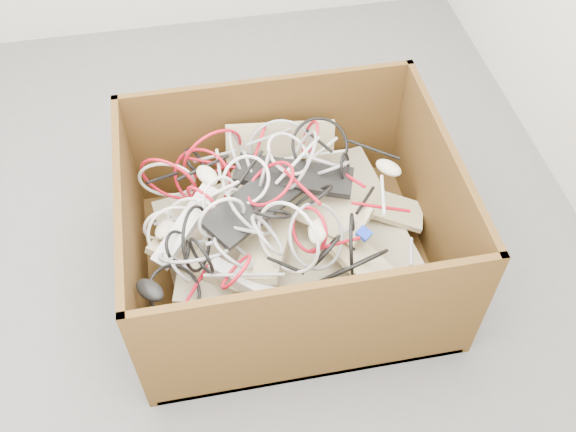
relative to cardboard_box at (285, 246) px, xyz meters
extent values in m
plane|color=#595A5C|center=(-0.26, 0.21, -0.15)|extent=(3.00, 3.00, 0.00)
cube|color=#412D10|center=(0.01, 0.00, -0.14)|extent=(1.12, 0.93, 0.03)
cube|color=#412D10|center=(0.01, 0.45, 0.14)|extent=(1.12, 0.03, 0.57)
cube|color=#412D10|center=(0.01, -0.45, 0.14)|extent=(1.12, 0.02, 0.57)
cube|color=#412D10|center=(0.56, 0.00, 0.14)|extent=(0.02, 0.88, 0.57)
cube|color=#412D10|center=(-0.53, 0.00, 0.14)|extent=(0.03, 0.88, 0.57)
cube|color=tan|center=(0.01, 0.02, -0.06)|extent=(0.98, 0.85, 0.18)
cube|color=tan|center=(-0.08, -0.05, 0.02)|extent=(0.70, 0.63, 0.19)
cube|color=#C1AE88|center=(-0.16, 0.21, 0.04)|extent=(0.38, 0.41, 0.13)
cube|color=#C1AE88|center=(0.35, 0.12, 0.04)|extent=(0.43, 0.29, 0.13)
cube|color=#C1AE88|center=(0.07, -0.24, 0.02)|extent=(0.22, 0.44, 0.08)
cube|color=#C1AE88|center=(-0.29, -0.09, 0.09)|extent=(0.42, 0.35, 0.14)
cube|color=#C1AE88|center=(0.22, -0.18, 0.12)|extent=(0.30, 0.44, 0.11)
cube|color=#C1AE88|center=(0.05, 0.34, 0.20)|extent=(0.43, 0.09, 0.18)
cube|color=#C1AE88|center=(-0.08, -0.07, 0.15)|extent=(0.28, 0.43, 0.14)
cube|color=#C1AE88|center=(0.12, 0.05, 0.15)|extent=(0.38, 0.40, 0.14)
cube|color=black|center=(0.06, 0.12, 0.25)|extent=(0.44, 0.28, 0.05)
cube|color=black|center=(-0.09, 0.01, 0.26)|extent=(0.42, 0.37, 0.08)
ellipsoid|color=beige|center=(-0.41, 0.03, 0.17)|extent=(0.11, 0.12, 0.04)
ellipsoid|color=beige|center=(0.41, 0.13, 0.21)|extent=(0.12, 0.12, 0.04)
ellipsoid|color=beige|center=(-0.19, -0.23, 0.15)|extent=(0.11, 0.08, 0.04)
ellipsoid|color=beige|center=(0.08, -0.18, 0.30)|extent=(0.10, 0.12, 0.04)
ellipsoid|color=beige|center=(-0.25, 0.15, 0.27)|extent=(0.10, 0.12, 0.04)
ellipsoid|color=black|center=(0.17, -0.35, 0.12)|extent=(0.12, 0.12, 0.04)
ellipsoid|color=black|center=(-0.47, -0.28, 0.26)|extent=(0.11, 0.12, 0.04)
cube|color=silver|center=(-0.34, 0.00, 0.21)|extent=(0.26, 0.28, 0.13)
cube|color=silver|center=(-0.18, -0.25, 0.18)|extent=(0.23, 0.19, 0.08)
cube|color=#0E2FD3|center=(0.25, -0.14, 0.19)|extent=(0.06, 0.06, 0.03)
torus|color=#9A9B9F|center=(0.08, -0.16, 0.25)|extent=(0.29, 0.25, 0.22)
torus|color=#B60D1E|center=(-0.04, 0.03, 0.32)|extent=(0.24, 0.27, 0.15)
torus|color=#B60D1E|center=(-0.39, 0.20, 0.23)|extent=(0.28, 0.17, 0.31)
torus|color=#B60D1E|center=(-0.20, -0.26, 0.26)|extent=(0.11, 0.17, 0.17)
torus|color=#9A9B9F|center=(-0.05, 0.13, 0.29)|extent=(0.09, 0.18, 0.19)
torus|color=#9A9B9F|center=(-0.13, -0.03, 0.27)|extent=(0.20, 0.29, 0.23)
torus|color=black|center=(0.17, 0.23, 0.26)|extent=(0.31, 0.26, 0.18)
torus|color=black|center=(0.09, -0.02, 0.28)|extent=(0.16, 0.16, 0.17)
torus|color=black|center=(-0.30, -0.18, 0.27)|extent=(0.10, 0.18, 0.20)
torus|color=#B60D1E|center=(-0.22, 0.29, 0.23)|extent=(0.31, 0.12, 0.33)
torus|color=#9A9B9F|center=(0.17, 0.17, 0.25)|extent=(0.16, 0.17, 0.17)
torus|color=silver|center=(-0.12, 0.07, 0.31)|extent=(0.24, 0.23, 0.11)
torus|color=black|center=(-0.31, -0.10, 0.26)|extent=(0.12, 0.27, 0.27)
torus|color=#9A9B9F|center=(-0.32, -0.12, 0.22)|extent=(0.35, 0.28, 0.23)
torus|color=black|center=(0.10, -0.23, 0.25)|extent=(0.15, 0.11, 0.17)
torus|color=silver|center=(-0.38, 0.00, 0.17)|extent=(0.29, 0.16, 0.26)
torus|color=#9A9B9F|center=(0.04, 0.29, 0.21)|extent=(0.33, 0.11, 0.32)
torus|color=silver|center=(0.05, 0.18, 0.30)|extent=(0.20, 0.21, 0.12)
torus|color=silver|center=(-0.39, 0.22, 0.21)|extent=(0.25, 0.07, 0.25)
torus|color=black|center=(-0.28, 0.28, 0.22)|extent=(0.10, 0.15, 0.13)
torus|color=black|center=(-0.40, -0.25, 0.18)|extent=(0.19, 0.23, 0.17)
torus|color=black|center=(-0.06, -0.11, 0.34)|extent=(0.17, 0.14, 0.12)
torus|color=#9A9B9F|center=(-0.20, -0.16, 0.23)|extent=(0.13, 0.19, 0.18)
torus|color=#9A9B9F|center=(0.08, 0.13, 0.31)|extent=(0.18, 0.30, 0.27)
torus|color=silver|center=(-0.30, 0.00, 0.18)|extent=(0.30, 0.19, 0.33)
torus|color=#9A9B9F|center=(-0.37, -0.17, 0.19)|extent=(0.09, 0.12, 0.13)
torus|color=black|center=(0.24, 0.11, 0.26)|extent=(0.07, 0.14, 0.15)
torus|color=#9A9B9F|center=(-0.09, -0.18, 0.32)|extent=(0.12, 0.22, 0.20)
torus|color=silver|center=(-0.21, 0.05, 0.26)|extent=(0.15, 0.19, 0.20)
torus|color=silver|center=(-0.02, -0.18, 0.29)|extent=(0.24, 0.25, 0.25)
torus|color=black|center=(-0.38, -0.09, 0.21)|extent=(0.10, 0.16, 0.15)
torus|color=#B60D1E|center=(-0.27, 0.22, 0.20)|extent=(0.26, 0.19, 0.28)
torus|color=#B60D1E|center=(0.05, -0.14, 0.27)|extent=(0.13, 0.19, 0.20)
torus|color=#B60D1E|center=(-0.27, 0.06, 0.26)|extent=(0.13, 0.15, 0.19)
torus|color=black|center=(0.19, -0.19, 0.21)|extent=(0.10, 0.28, 0.28)
torus|color=#B60D1E|center=(0.14, 0.26, 0.29)|extent=(0.08, 0.14, 0.14)
torus|color=black|center=(0.17, -0.29, 0.23)|extent=(0.32, 0.21, 0.27)
torus|color=silver|center=(-0.22, -0.06, 0.29)|extent=(0.17, 0.07, 0.18)
torus|color=#9A9B9F|center=(-0.12, 0.26, 0.25)|extent=(0.09, 0.26, 0.25)
torus|color=silver|center=(-0.43, 0.05, 0.16)|extent=(0.14, 0.08, 0.15)
torus|color=#9A9B9F|center=(0.20, 0.13, 0.25)|extent=(0.18, 0.13, 0.14)
cylinder|color=black|center=(0.17, 0.24, 0.28)|extent=(0.08, 0.14, 0.02)
cylinder|color=black|center=(-0.26, 0.20, 0.26)|extent=(0.20, 0.09, 0.02)
cylinder|color=#B60D1E|center=(0.33, -0.05, 0.21)|extent=(0.22, 0.03, 0.08)
cylinder|color=#9A9B9F|center=(0.00, 0.30, 0.28)|extent=(0.19, 0.12, 0.07)
cylinder|color=silver|center=(0.07, 0.13, 0.31)|extent=(0.19, 0.14, 0.08)
cylinder|color=silver|center=(-0.22, 0.05, 0.29)|extent=(0.16, 0.10, 0.04)
cylinder|color=black|center=(-0.41, 0.22, 0.22)|extent=(0.12, 0.07, 0.05)
cylinder|color=silver|center=(-0.20, 0.22, 0.25)|extent=(0.02, 0.13, 0.04)
cylinder|color=#9A9B9F|center=(-0.09, 0.16, 0.26)|extent=(0.04, 0.18, 0.04)
cylinder|color=#B60D1E|center=(0.05, 0.01, 0.33)|extent=(0.10, 0.27, 0.10)
cylinder|color=black|center=(0.28, -0.01, 0.22)|extent=(0.12, 0.16, 0.07)
cylinder|color=#9A9B9F|center=(-0.21, 0.31, 0.21)|extent=(0.17, 0.03, 0.05)
cylinder|color=black|center=(-0.10, 0.13, 0.30)|extent=(0.13, 0.12, 0.07)
cylinder|color=#B60D1E|center=(0.13, -0.20, 0.24)|extent=(0.18, 0.05, 0.03)
cylinder|color=#9A9B9F|center=(-0.19, -0.11, 0.24)|extent=(0.20, 0.06, 0.04)
cylinder|color=#B60D1E|center=(-0.35, -0.25, 0.16)|extent=(0.14, 0.24, 0.07)
cylinder|color=silver|center=(0.14, 0.21, 0.23)|extent=(0.24, 0.20, 0.02)
cylinder|color=#9A9B9F|center=(-0.18, -0.26, 0.23)|extent=(0.26, 0.06, 0.02)
cylinder|color=black|center=(0.39, 0.27, 0.18)|extent=(0.20, 0.13, 0.04)
cylinder|color=#9A9B9F|center=(-0.36, 0.05, 0.19)|extent=(0.19, 0.04, 0.07)
cylinder|color=#9A9B9F|center=(0.37, -0.27, 0.24)|extent=(0.06, 0.14, 0.06)
cylinder|color=black|center=(-0.04, -0.23, 0.22)|extent=(0.12, 0.07, 0.05)
cylinder|color=#B60D1E|center=(-0.22, 0.25, 0.24)|extent=(0.23, 0.11, 0.03)
cylinder|color=#B60D1E|center=(-0.04, 0.28, 0.27)|extent=(0.08, 0.14, 0.05)
cylinder|color=silver|center=(0.33, -0.04, 0.27)|extent=(0.07, 0.22, 0.07)
cylinder|color=silver|center=(0.14, 0.26, 0.19)|extent=(0.27, 0.01, 0.02)
cylinder|color=#9A9B9F|center=(-0.16, -0.12, 0.28)|extent=(0.12, 0.09, 0.05)
cylinder|color=#B60D1E|center=(0.24, 0.08, 0.25)|extent=(0.08, 0.18, 0.08)
camera|label=1|loc=(-0.26, -1.43, 1.95)|focal=40.95mm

